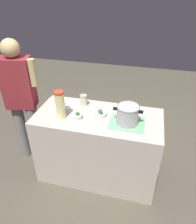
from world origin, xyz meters
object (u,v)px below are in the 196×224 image
lemonade_pitcher (60,105)px  person_cook (22,100)px  broccoli_bowl_front (77,116)px  mason_jar (84,100)px  cooking_pot (128,114)px  broccoli_bowl_center (63,106)px  broccoli_bowl_back (100,114)px

lemonade_pitcher → person_cook: size_ratio=0.19×
broccoli_bowl_front → person_cook: person_cook is taller
person_cook → lemonade_pitcher: bearing=161.0°
mason_jar → broccoli_bowl_front: mason_jar is taller
lemonade_pitcher → mason_jar: lemonade_pitcher is taller
cooking_pot → broccoli_bowl_center: bearing=-8.7°
mason_jar → broccoli_bowl_front: bearing=93.5°
broccoli_bowl_back → person_cook: bearing=-5.3°
cooking_pot → broccoli_bowl_back: bearing=-10.0°
cooking_pot → lemonade_pitcher: bearing=5.0°
cooking_pot → lemonade_pitcher: size_ratio=0.97×
broccoli_bowl_front → broccoli_bowl_back: size_ratio=0.82×
mason_jar → broccoli_bowl_center: 0.24m
cooking_pot → person_cook: size_ratio=0.18×
broccoli_bowl_center → broccoli_bowl_back: bearing=172.1°
broccoli_bowl_center → person_cook: person_cook is taller
broccoli_bowl_center → person_cook: bearing=-3.2°
broccoli_bowl_center → lemonade_pitcher: bearing=106.3°
mason_jar → person_cook: (0.75, 0.10, -0.05)m
broccoli_bowl_center → cooking_pot: bearing=171.3°
lemonade_pitcher → person_cook: bearing=-19.0°
cooking_pot → broccoli_bowl_front: (0.51, 0.04, -0.08)m
mason_jar → person_cook: size_ratio=0.08×
cooking_pot → person_cook: bearing=-6.4°
broccoli_bowl_back → cooking_pot: bearing=170.0°
person_cook → cooking_pot: bearing=173.6°
broccoli_bowl_front → broccoli_bowl_back: broccoli_bowl_back is taller
cooking_pot → mason_jar: bearing=-24.1°
lemonade_pitcher → broccoli_bowl_front: size_ratio=2.94×
broccoli_bowl_center → broccoli_bowl_back: broccoli_bowl_back is taller
cooking_pot → broccoli_bowl_front: bearing=4.0°
mason_jar → person_cook: bearing=7.3°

